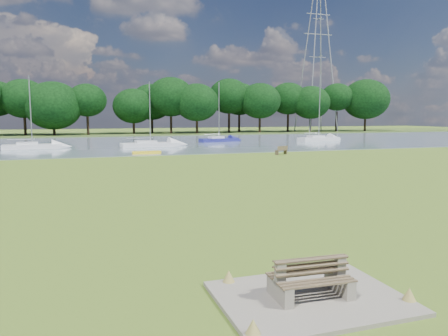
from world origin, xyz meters
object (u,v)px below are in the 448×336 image
object	(u,v)px
sailboat_6	(32,145)
kayak	(147,152)
sailboat_2	(219,138)
sailboat_1	(318,138)
pylon	(318,34)
sailboat_3	(150,143)
riverbank_bench	(282,150)
bench_pair	(310,279)

from	to	relation	value
sailboat_6	kayak	bearing A→B (deg)	-45.87
sailboat_2	sailboat_1	bearing A→B (deg)	-23.93
kayak	pylon	bearing A→B (deg)	43.17
pylon	sailboat_3	distance (m)	61.84
kayak	sailboat_2	size ratio (longest dim) A/B	0.34
riverbank_bench	pylon	size ratio (longest dim) A/B	0.04
sailboat_1	sailboat_3	distance (m)	27.25
sailboat_2	sailboat_6	world-z (taller)	sailboat_2
sailboat_1	sailboat_2	xyz separation A→B (m)	(-15.45, 3.07, -0.04)
sailboat_1	sailboat_3	bearing A→B (deg)	177.82
riverbank_bench	pylon	world-z (taller)	pylon
riverbank_bench	sailboat_1	xyz separation A→B (m)	(15.36, 18.69, 0.13)
sailboat_2	riverbank_bench	bearing A→B (deg)	-102.45
sailboat_1	sailboat_6	bearing A→B (deg)	173.52
sailboat_2	sailboat_3	xyz separation A→B (m)	(-11.52, -6.94, -0.04)
riverbank_bench	sailboat_6	world-z (taller)	sailboat_6
bench_pair	sailboat_2	distance (m)	56.99
bench_pair	sailboat_1	distance (m)	60.23
bench_pair	sailboat_2	world-z (taller)	sailboat_2
kayak	sailboat_3	size ratio (longest dim) A/B	0.36
sailboat_6	pylon	bearing A→B (deg)	26.64
riverbank_bench	sailboat_3	xyz separation A→B (m)	(-11.62, 14.82, 0.06)
sailboat_1	riverbank_bench	bearing A→B (deg)	-139.75
kayak	sailboat_2	distance (m)	21.59
kayak	sailboat_3	xyz separation A→B (m)	(1.87, 9.99, 0.32)
sailboat_2	bench_pair	bearing A→B (deg)	-118.15
bench_pair	kayak	xyz separation A→B (m)	(1.79, 38.00, -0.30)
sailboat_2	sailboat_3	size ratio (longest dim) A/B	1.08
sailboat_3	sailboat_6	xyz separation A→B (m)	(-14.18, 1.09, 0.03)
sailboat_2	sailboat_6	bearing A→B (deg)	-179.86
riverbank_bench	sailboat_2	xyz separation A→B (m)	(-0.09, 21.76, 0.09)
sailboat_2	sailboat_3	world-z (taller)	sailboat_2
pylon	sailboat_1	size ratio (longest dim) A/B	3.57
pylon	sailboat_1	xyz separation A→B (m)	(-18.12, -32.14, -22.15)
sailboat_1	sailboat_6	xyz separation A→B (m)	(-41.15, -2.78, -0.05)
sailboat_3	kayak	bearing A→B (deg)	-105.22
sailboat_6	sailboat_3	bearing A→B (deg)	-8.25
sailboat_1	sailboat_6	size ratio (longest dim) A/B	1.17
pylon	sailboat_3	xyz separation A→B (m)	(-45.09, -36.01, -22.22)
kayak	riverbank_bench	bearing A→B (deg)	-20.94
sailboat_1	pylon	bearing A→B (deg)	50.24
bench_pair	kayak	size ratio (longest dim) A/B	0.62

